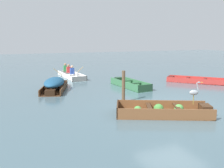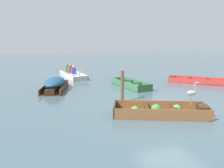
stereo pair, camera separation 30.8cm
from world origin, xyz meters
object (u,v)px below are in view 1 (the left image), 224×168
skiff_red_mid_moored (194,81)px  heron_on_dinghy (194,92)px  rowboat_white_with_crew (70,74)px  mooring_post (123,86)px  skiff_dark_varnish_far_moored (54,84)px  skiff_green_near_moored (129,84)px  dinghy_wooden_brown_foreground (166,111)px

skiff_red_mid_moored → heron_on_dinghy: bearing=-131.4°
rowboat_white_with_crew → mooring_post: mooring_post is taller
skiff_dark_varnish_far_moored → rowboat_white_with_crew: rowboat_white_with_crew is taller
skiff_green_near_moored → skiff_dark_varnish_far_moored: size_ratio=0.97×
dinghy_wooden_brown_foreground → skiff_red_mid_moored: (5.68, 5.02, -0.04)m
skiff_green_near_moored → skiff_dark_varnish_far_moored: 4.21m
skiff_red_mid_moored → dinghy_wooden_brown_foreground: bearing=-138.6°
mooring_post → skiff_red_mid_moored: bearing=23.2°
dinghy_wooden_brown_foreground → skiff_dark_varnish_far_moored: skiff_dark_varnish_far_moored is taller
skiff_green_near_moored → mooring_post: bearing=-121.1°
rowboat_white_with_crew → heron_on_dinghy: bearing=-80.3°
skiff_green_near_moored → skiff_red_mid_moored: skiff_green_near_moored is taller
rowboat_white_with_crew → heron_on_dinghy: (1.84, -10.76, 0.68)m
mooring_post → heron_on_dinghy: bearing=-62.2°
skiff_green_near_moored → skiff_dark_varnish_far_moored: skiff_dark_varnish_far_moored is taller
skiff_red_mid_moored → rowboat_white_with_crew: (-6.67, 5.29, 0.09)m
skiff_dark_varnish_far_moored → rowboat_white_with_crew: (1.95, 4.29, -0.18)m
skiff_dark_varnish_far_moored → rowboat_white_with_crew: size_ratio=0.85×
skiff_green_near_moored → mooring_post: size_ratio=2.24×
rowboat_white_with_crew → heron_on_dinghy: size_ratio=4.49×
skiff_green_near_moored → rowboat_white_with_crew: size_ratio=0.83×
dinghy_wooden_brown_foreground → rowboat_white_with_crew: bearing=95.5°
heron_on_dinghy → skiff_red_mid_moored: bearing=48.6°
skiff_dark_varnish_far_moored → heron_on_dinghy: (3.78, -6.47, 0.51)m
skiff_red_mid_moored → rowboat_white_with_crew: size_ratio=0.87×
skiff_green_near_moored → heron_on_dinghy: 5.88m
skiff_green_near_moored → heron_on_dinghy: (-0.37, -5.82, 0.74)m
skiff_green_near_moored → rowboat_white_with_crew: rowboat_white_with_crew is taller
skiff_red_mid_moored → heron_on_dinghy: heron_on_dinghy is taller
heron_on_dinghy → rowboat_white_with_crew: bearing=99.7°
skiff_dark_varnish_far_moored → mooring_post: 4.38m
dinghy_wooden_brown_foreground → skiff_red_mid_moored: bearing=41.4°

